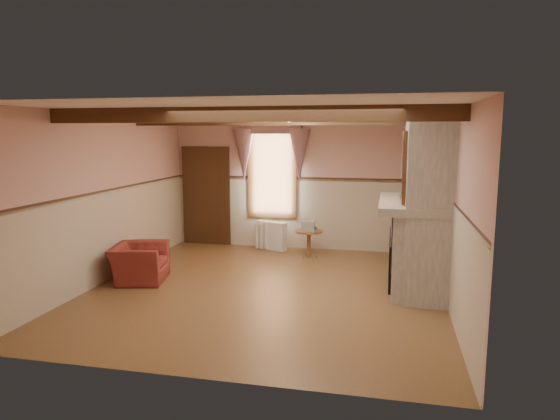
% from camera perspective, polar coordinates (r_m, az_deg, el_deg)
% --- Properties ---
extents(floor, '(5.50, 6.00, 0.01)m').
position_cam_1_polar(floor, '(8.06, -1.56, -9.02)').
color(floor, brown).
rests_on(floor, ground).
extents(ceiling, '(5.50, 6.00, 0.01)m').
position_cam_1_polar(ceiling, '(7.68, -1.65, 11.28)').
color(ceiling, silver).
rests_on(ceiling, wall_back).
extents(wall_back, '(5.50, 0.02, 2.80)m').
position_cam_1_polar(wall_back, '(10.67, 2.29, 3.05)').
color(wall_back, tan).
rests_on(wall_back, floor).
extents(wall_front, '(5.50, 0.02, 2.80)m').
position_cam_1_polar(wall_front, '(4.94, -10.05, -3.81)').
color(wall_front, tan).
rests_on(wall_front, floor).
extents(wall_left, '(0.02, 6.00, 2.80)m').
position_cam_1_polar(wall_left, '(8.82, -19.22, 1.36)').
color(wall_left, tan).
rests_on(wall_left, floor).
extents(wall_right, '(0.02, 6.00, 2.80)m').
position_cam_1_polar(wall_right, '(7.58, 19.02, 0.23)').
color(wall_right, tan).
rests_on(wall_right, floor).
extents(wainscot, '(5.50, 6.00, 1.50)m').
position_cam_1_polar(wainscot, '(7.87, -1.58, -3.81)').
color(wainscot, '#C4B39E').
rests_on(wainscot, floor).
extents(chair_rail, '(5.50, 6.00, 0.08)m').
position_cam_1_polar(chair_rail, '(7.74, -1.61, 1.62)').
color(chair_rail, black).
rests_on(chair_rail, wainscot).
extents(firebox, '(0.20, 0.95, 0.90)m').
position_cam_1_polar(firebox, '(8.30, 13.05, -5.50)').
color(firebox, black).
rests_on(firebox, floor).
extents(armchair, '(1.01, 1.11, 0.62)m').
position_cam_1_polar(armchair, '(8.75, -15.75, -5.83)').
color(armchair, maroon).
rests_on(armchair, floor).
extents(side_table, '(0.67, 0.67, 0.55)m').
position_cam_1_polar(side_table, '(9.99, 3.31, -3.89)').
color(side_table, brown).
rests_on(side_table, floor).
extents(book_stack, '(0.29, 0.34, 0.20)m').
position_cam_1_polar(book_stack, '(9.90, 3.23, -1.79)').
color(book_stack, '#B7AD8C').
rests_on(book_stack, side_table).
extents(radiator, '(0.72, 0.42, 0.60)m').
position_cam_1_polar(radiator, '(10.66, -1.02, -2.94)').
color(radiator, white).
rests_on(radiator, floor).
extents(bowl, '(0.35, 0.35, 0.09)m').
position_cam_1_polar(bowl, '(8.20, 15.00, 1.47)').
color(bowl, brown).
rests_on(bowl, mantel).
extents(mantel_clock, '(0.14, 0.24, 0.20)m').
position_cam_1_polar(mantel_clock, '(8.75, 14.86, 2.29)').
color(mantel_clock, black).
rests_on(mantel_clock, mantel).
extents(oil_lamp, '(0.11, 0.11, 0.28)m').
position_cam_1_polar(oil_lamp, '(8.39, 14.97, 2.30)').
color(oil_lamp, gold).
rests_on(oil_lamp, mantel).
extents(candle_red, '(0.06, 0.06, 0.16)m').
position_cam_1_polar(candle_red, '(7.49, 15.25, 1.07)').
color(candle_red, '#A5142D').
rests_on(candle_red, mantel).
extents(jar_yellow, '(0.06, 0.06, 0.12)m').
position_cam_1_polar(jar_yellow, '(7.48, 15.24, 0.92)').
color(jar_yellow, gold).
rests_on(jar_yellow, mantel).
extents(fireplace, '(0.85, 2.00, 2.80)m').
position_cam_1_polar(fireplace, '(8.14, 16.27, 0.92)').
color(fireplace, gray).
rests_on(fireplace, floor).
extents(mantel, '(1.05, 2.05, 0.12)m').
position_cam_1_polar(mantel, '(8.13, 15.00, 0.68)').
color(mantel, gray).
rests_on(mantel, fireplace).
extents(overmantel_mirror, '(0.06, 1.44, 1.04)m').
position_cam_1_polar(overmantel_mirror, '(8.07, 13.85, 5.02)').
color(overmantel_mirror, silver).
rests_on(overmantel_mirror, fireplace).
extents(door, '(1.10, 0.10, 2.10)m').
position_cam_1_polar(door, '(11.21, -8.41, 1.44)').
color(door, black).
rests_on(door, floor).
extents(window, '(1.06, 0.08, 2.02)m').
position_cam_1_polar(window, '(10.73, -0.89, 4.43)').
color(window, white).
rests_on(window, wall_back).
extents(window_drapes, '(1.30, 0.14, 1.40)m').
position_cam_1_polar(window_drapes, '(10.62, -1.01, 7.63)').
color(window_drapes, gray).
rests_on(window_drapes, wall_back).
extents(ceiling_beam_front, '(5.50, 0.18, 0.20)m').
position_cam_1_polar(ceiling_beam_front, '(6.52, -4.24, 10.83)').
color(ceiling_beam_front, black).
rests_on(ceiling_beam_front, ceiling).
extents(ceiling_beam_back, '(5.50, 0.18, 0.20)m').
position_cam_1_polar(ceiling_beam_back, '(8.85, 0.26, 10.31)').
color(ceiling_beam_back, black).
rests_on(ceiling_beam_back, ceiling).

